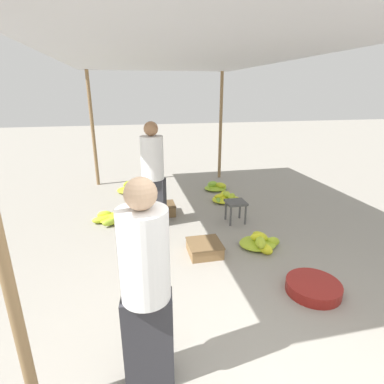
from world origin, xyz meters
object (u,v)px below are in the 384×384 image
at_px(banana_pile_right_0, 216,187).
at_px(crate_mid, 205,248).
at_px(banana_pile_left_0, 114,218).
at_px(crate_near, 163,209).
at_px(banana_pile_left_1, 131,188).
at_px(shopper_walking_mid, 153,173).
at_px(vendor_foreground, 146,286).
at_px(banana_pile_right_1, 260,242).
at_px(banana_pile_right_2, 225,198).
at_px(basin_black, 313,287).
at_px(stool, 236,205).

xyz_separation_m(banana_pile_right_0, crate_mid, (-1.00, -2.79, 0.02)).
xyz_separation_m(banana_pile_left_0, crate_near, (0.92, 0.13, 0.05)).
relative_size(banana_pile_left_1, shopper_walking_mid, 0.34).
bearing_deg(banana_pile_left_0, vendor_foreground, -83.14).
distance_m(vendor_foreground, banana_pile_right_1, 2.67).
height_order(banana_pile_right_1, banana_pile_right_2, banana_pile_right_2).
xyz_separation_m(basin_black, banana_pile_right_2, (-0.05, 3.10, 0.01)).
distance_m(banana_pile_right_1, crate_mid, 0.86).
relative_size(banana_pile_right_1, banana_pile_right_2, 1.02).
distance_m(banana_pile_right_2, crate_mid, 2.22).
bearing_deg(banana_pile_left_1, banana_pile_right_1, -59.26).
distance_m(banana_pile_left_1, banana_pile_right_0, 1.99).
distance_m(banana_pile_right_0, crate_near, 1.85).
relative_size(stool, banana_pile_right_2, 0.65).
xyz_separation_m(basin_black, banana_pile_left_1, (-1.99, 4.20, 0.02)).
height_order(vendor_foreground, banana_pile_left_1, vendor_foreground).
bearing_deg(banana_pile_left_1, banana_pile_right_0, -8.33).
xyz_separation_m(stool, banana_pile_right_2, (0.15, 1.03, -0.24)).
bearing_deg(banana_pile_right_0, crate_mid, -109.77).
xyz_separation_m(basin_black, shopper_walking_mid, (-1.62, 2.31, 0.86)).
relative_size(banana_pile_left_0, crate_mid, 1.60).
bearing_deg(banana_pile_left_1, crate_mid, -72.61).
bearing_deg(banana_pile_left_0, crate_mid, -47.88).
relative_size(basin_black, banana_pile_right_2, 1.03).
relative_size(stool, banana_pile_left_1, 0.65).
bearing_deg(crate_near, banana_pile_left_0, -171.73).
distance_m(stool, banana_pile_left_0, 2.21).
xyz_separation_m(vendor_foreground, basin_black, (1.94, 0.70, -0.82)).
relative_size(banana_pile_right_1, crate_near, 1.44).
bearing_deg(banana_pile_right_2, crate_mid, -115.92).
xyz_separation_m(banana_pile_right_0, crate_near, (-1.40, -1.20, 0.03)).
relative_size(basin_black, crate_near, 1.45).
relative_size(basin_black, crate_mid, 1.32).
height_order(stool, banana_pile_right_0, stool).
height_order(banana_pile_right_1, crate_near, banana_pile_right_1).
distance_m(banana_pile_left_0, banana_pile_left_1, 1.67).
bearing_deg(crate_mid, banana_pile_right_1, 0.59).
bearing_deg(banana_pile_left_1, vendor_foreground, -89.51).
height_order(banana_pile_left_0, banana_pile_right_1, banana_pile_right_1).
xyz_separation_m(stool, banana_pile_left_0, (-2.13, 0.49, -0.26)).
relative_size(banana_pile_right_2, crate_mid, 1.28).
distance_m(banana_pile_right_2, shopper_walking_mid, 1.95).
distance_m(vendor_foreground, shopper_walking_mid, 3.02).
distance_m(banana_pile_right_1, crate_near, 2.02).
distance_m(basin_black, banana_pile_right_1, 1.13).
relative_size(vendor_foreground, banana_pile_right_1, 2.77).
height_order(basin_black, banana_pile_right_1, banana_pile_right_1).
height_order(banana_pile_right_0, crate_mid, banana_pile_right_0).
bearing_deg(banana_pile_right_1, crate_near, 128.46).
xyz_separation_m(crate_mid, shopper_walking_mid, (-0.60, 1.20, 0.83)).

